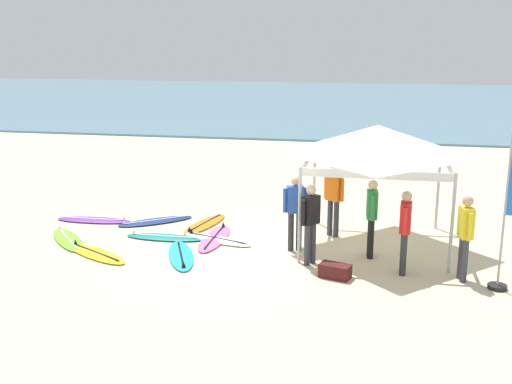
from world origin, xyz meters
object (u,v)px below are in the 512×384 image
person_green (372,213)px  surfboard_cyan (181,255)px  surfboard_purple (94,220)px  gear_bag_near_tent (335,271)px  surfboard_navy (155,221)px  canopy_tent (378,141)px  person_black (311,219)px  surfboard_lime (68,239)px  person_blue (295,208)px  surfboard_teal (164,237)px  person_yellow (465,232)px  person_orange (334,196)px  person_red (405,227)px  surfboard_white (217,239)px  surfboard_yellow (96,253)px  surfboard_orange (205,224)px  surfboard_pink (215,238)px  banner_flag (512,209)px

person_green → surfboard_cyan: bearing=-169.0°
surfboard_purple → gear_bag_near_tent: gear_bag_near_tent is taller
surfboard_navy → canopy_tent: bearing=-6.8°
surfboard_navy → person_black: bearing=-27.9°
surfboard_lime → person_blue: bearing=3.8°
surfboard_cyan → surfboard_teal: (-0.78, 1.13, 0.00)m
person_yellow → person_orange: size_ratio=1.00×
surfboard_teal → surfboard_navy: bearing=118.3°
canopy_tent → person_red: canopy_tent is taller
person_green → person_black: bearing=-151.7°
person_red → gear_bag_near_tent: (-1.32, -0.48, -0.85)m
surfboard_white → surfboard_purple: (-3.51, 0.93, -0.00)m
surfboard_purple → person_red: person_red is taller
surfboard_cyan → surfboard_lime: size_ratio=1.11×
person_blue → surfboard_yellow: bearing=-165.1°
surfboard_white → person_blue: size_ratio=1.11×
surfboard_navy → person_green: person_green is taller
surfboard_lime → surfboard_teal: bearing=15.5°
surfboard_white → person_orange: size_ratio=1.11×
surfboard_orange → surfboard_pink: (0.53, -1.06, -0.00)m
surfboard_teal → banner_flag: banner_flag is taller
surfboard_orange → surfboard_purple: bearing=-176.1°
person_black → surfboard_cyan: bearing=-177.6°
surfboard_cyan → person_yellow: size_ratio=1.17×
surfboard_orange → surfboard_pink: 1.18m
surfboard_purple → surfboard_pink: bearing=-14.1°
surfboard_cyan → person_blue: 2.70m
surfboard_teal → person_yellow: bearing=-11.6°
person_orange → gear_bag_near_tent: (0.24, -2.68, -0.85)m
person_green → person_red: size_ratio=1.00×
surfboard_pink → surfboard_navy: bearing=150.3°
surfboard_navy → gear_bag_near_tent: (4.79, -2.90, 0.10)m
surfboard_yellow → person_black: (4.64, 0.35, 0.95)m
person_orange → surfboard_teal: bearing=-165.8°
surfboard_yellow → person_green: person_green is taller
banner_flag → person_orange: bearing=142.1°
surfboard_orange → person_yellow: bearing=-23.4°
person_yellow → gear_bag_near_tent: (-2.44, -0.34, -0.85)m
surfboard_lime → gear_bag_near_tent: 6.37m
banner_flag → person_blue: bearing=161.1°
surfboard_orange → gear_bag_near_tent: bearing=-39.9°
surfboard_orange → person_yellow: 6.51m
canopy_tent → person_black: (-1.29, -1.57, -1.40)m
surfboard_orange → surfboard_yellow: (-1.75, -2.58, -0.00)m
canopy_tent → surfboard_cyan: canopy_tent is taller
surfboard_yellow → person_orange: person_orange is taller
surfboard_purple → person_red: (7.69, -2.23, 0.95)m
gear_bag_near_tent → surfboard_purple: bearing=157.0°
surfboard_cyan → person_orange: size_ratio=1.17×
banner_flag → surfboard_white: bearing=163.8°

